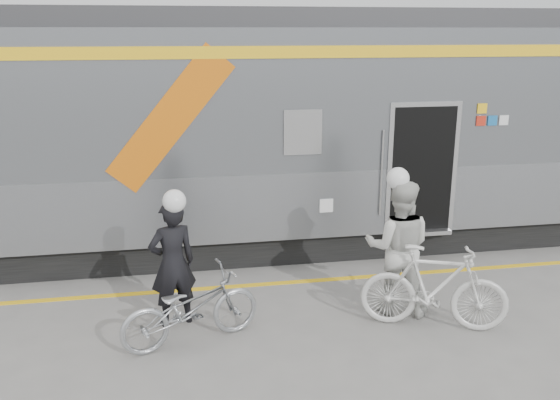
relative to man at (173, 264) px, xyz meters
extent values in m
plane|color=slate|center=(1.21, -1.13, -0.85)|extent=(90.00, 90.00, 0.00)
cube|color=black|center=(1.85, 3.07, -0.60)|extent=(24.00, 2.70, 0.50)
cube|color=#9EA0A5|center=(1.85, 3.07, 0.20)|extent=(24.00, 3.00, 1.10)
cube|color=slate|center=(1.85, 3.07, 1.85)|extent=(24.00, 3.00, 2.20)
cube|color=#38383A|center=(1.85, 3.07, 3.10)|extent=(24.00, 2.64, 0.30)
cube|color=yellow|center=(1.85, 1.56, 2.60)|extent=(24.00, 0.02, 0.18)
cube|color=#D6630C|center=(0.05, 1.55, 1.65)|extent=(1.96, 0.01, 2.19)
cube|color=black|center=(2.05, 1.56, 1.40)|extent=(0.55, 0.02, 0.65)
cube|color=black|center=(4.05, 1.77, 0.70)|extent=(1.05, 0.45, 2.10)
cube|color=silver|center=(4.05, 1.55, 0.70)|extent=(1.20, 0.02, 2.25)
cylinder|color=silver|center=(3.35, 1.54, 0.70)|extent=(0.04, 0.04, 1.40)
cube|color=silver|center=(4.05, 1.52, -0.33)|extent=(1.05, 0.25, 0.06)
cube|color=yellow|center=(5.00, 1.55, 1.70)|extent=(0.16, 0.01, 0.16)
cube|color=red|center=(5.00, 1.55, 1.50)|extent=(0.16, 0.01, 0.16)
cube|color=#1963A5|center=(5.20, 1.55, 1.50)|extent=(0.16, 0.01, 0.16)
cube|color=silver|center=(5.40, 1.55, 1.50)|extent=(0.16, 0.01, 0.16)
cube|color=silver|center=(2.45, 1.55, 0.20)|extent=(0.22, 0.01, 0.22)
cube|color=yellow|center=(1.21, 1.02, -0.84)|extent=(24.00, 0.12, 0.01)
imported|color=black|center=(0.00, 0.00, 0.00)|extent=(0.72, 0.58, 1.70)
imported|color=#A2A5AA|center=(0.20, -0.55, -0.38)|extent=(1.88, 1.15, 0.93)
imported|color=beige|center=(3.01, -0.16, 0.09)|extent=(1.10, 0.99, 1.87)
imported|color=silver|center=(3.31, -0.71, -0.28)|extent=(1.95, 1.17, 1.13)
sphere|color=white|center=(0.00, 0.00, 1.00)|extent=(0.29, 0.29, 0.29)
sphere|color=white|center=(3.01, -0.16, 1.17)|extent=(0.30, 0.30, 0.30)
camera|label=1|loc=(0.12, -7.28, 2.91)|focal=38.00mm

